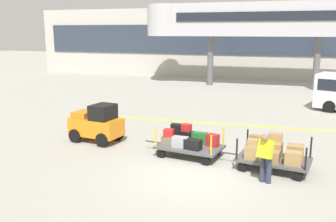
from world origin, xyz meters
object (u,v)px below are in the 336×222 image
Objects in this scene: baggage_tug at (97,124)px; baggage_cart_middle at (273,153)px; baggage_cart_lead at (188,142)px; baggage_handler at (266,156)px.

baggage_cart_middle is (7.06, -1.02, -0.19)m from baggage_tug.
baggage_tug is 0.73× the size of baggage_cart_lead.
baggage_handler is (6.89, -2.27, 0.11)m from baggage_tug.
baggage_cart_middle reaches higher than baggage_cart_lead.
baggage_cart_lead is 3.34m from baggage_handler.
baggage_cart_lead is at bearing -7.99° from baggage_tug.
baggage_cart_middle is 1.97× the size of baggage_handler.
baggage_tug is at bearing 161.79° from baggage_handler.
baggage_cart_middle is at bearing 82.41° from baggage_handler.
baggage_handler is at bearing -18.21° from baggage_tug.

